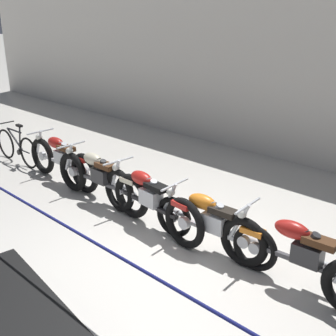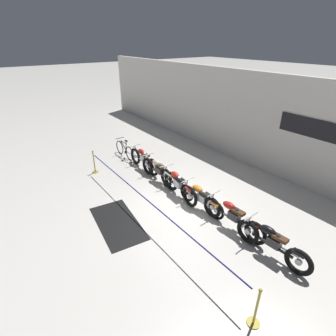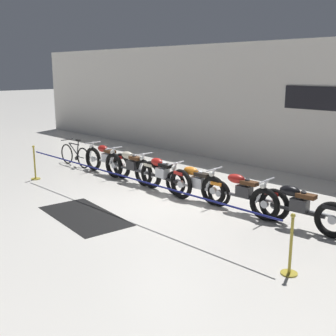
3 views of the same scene
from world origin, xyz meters
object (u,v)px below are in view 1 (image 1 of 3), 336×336
at_px(motorcycle_cream_1, 100,179).
at_px(stanchion_far_left, 20,209).
at_px(motorcycle_orange_3, 211,223).
at_px(motorcycle_red_2, 149,200).
at_px(bicycle, 17,147).
at_px(motorcycle_red_0, 62,160).
at_px(motorcycle_red_4, 302,257).
at_px(floor_banner, 2,309).

xyz_separation_m(motorcycle_cream_1, stanchion_far_left, (0.60, -1.85, 0.24)).
relative_size(motorcycle_cream_1, motorcycle_orange_3, 1.19).
xyz_separation_m(motorcycle_cream_1, motorcycle_red_2, (1.32, -0.05, 0.01)).
bearing_deg(motorcycle_orange_3, motorcycle_cream_1, -178.75).
distance_m(bicycle, stanchion_far_left, 4.17).
xyz_separation_m(motorcycle_red_0, stanchion_far_left, (1.95, -1.94, 0.23)).
relative_size(motorcycle_orange_3, motorcycle_red_4, 0.87).
relative_size(motorcycle_orange_3, bicycle, 1.20).
xyz_separation_m(motorcycle_orange_3, stanchion_far_left, (-1.91, -1.90, 0.26)).
bearing_deg(floor_banner, motorcycle_red_2, 100.77).
xyz_separation_m(motorcycle_orange_3, floor_banner, (-1.00, -2.72, -0.46)).
height_order(motorcycle_orange_3, motorcycle_red_4, motorcycle_red_4).
distance_m(motorcycle_red_4, stanchion_far_left, 3.84).
xyz_separation_m(motorcycle_red_2, stanchion_far_left, (-0.72, -1.80, 0.23)).
xyz_separation_m(motorcycle_orange_3, motorcycle_red_4, (1.37, 0.07, 0.01)).
height_order(motorcycle_red_0, motorcycle_orange_3, motorcycle_red_0).
distance_m(motorcycle_red_2, stanchion_far_left, 1.96).
bearing_deg(motorcycle_red_2, motorcycle_orange_3, 4.89).
distance_m(motorcycle_red_0, stanchion_far_left, 2.76).
bearing_deg(motorcycle_red_4, motorcycle_orange_3, -177.02).
distance_m(motorcycle_cream_1, motorcycle_red_4, 3.88).
distance_m(bicycle, floor_banner, 5.36).
bearing_deg(motorcycle_orange_3, floor_banner, -110.26).
relative_size(motorcycle_red_0, motorcycle_orange_3, 1.10).
bearing_deg(motorcycle_red_0, motorcycle_orange_3, -0.52).
distance_m(motorcycle_orange_3, motorcycle_red_4, 1.37).
relative_size(motorcycle_cream_1, floor_banner, 0.99).
distance_m(motorcycle_cream_1, floor_banner, 3.10).
distance_m(motorcycle_red_0, motorcycle_red_2, 2.67).
relative_size(motorcycle_red_0, motorcycle_red_4, 0.95).
relative_size(motorcycle_red_0, motorcycle_red_2, 0.95).
xyz_separation_m(motorcycle_red_2, motorcycle_orange_3, (1.19, 0.10, -0.03)).
bearing_deg(stanchion_far_left, motorcycle_red_2, 68.10).
height_order(motorcycle_red_0, floor_banner, motorcycle_red_0).
bearing_deg(stanchion_far_left, floor_banner, -42.12).
distance_m(motorcycle_cream_1, stanchion_far_left, 1.96).
distance_m(motorcycle_red_2, motorcycle_red_4, 2.56).
relative_size(motorcycle_orange_3, floor_banner, 0.83).
bearing_deg(bicycle, floor_banner, -30.33).
xyz_separation_m(motorcycle_cream_1, motorcycle_orange_3, (2.51, 0.05, -0.02)).
height_order(motorcycle_cream_1, motorcycle_orange_3, motorcycle_cream_1).
relative_size(motorcycle_red_0, floor_banner, 0.92).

